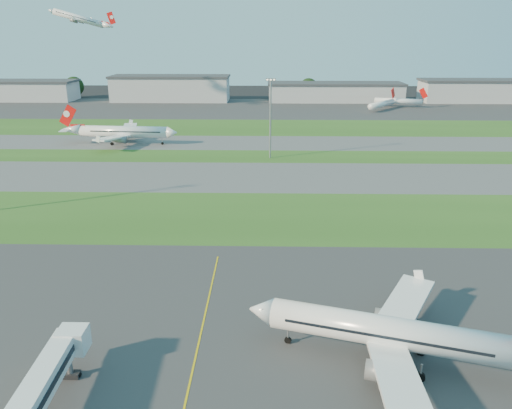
{
  "coord_description": "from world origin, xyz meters",
  "views": [
    {
      "loc": [
        13.95,
        -54.07,
        39.29
      ],
      "look_at": [
        11.85,
        39.79,
        7.0
      ],
      "focal_mm": 35.0,
      "sensor_mm": 36.0,
      "label": 1
    }
  ],
  "objects_px": {
    "mini_jet_far": "(399,101)",
    "mini_jet_near": "(382,104)",
    "airliner_taxiing": "(123,132)",
    "light_mast_centre": "(270,113)",
    "airliner_parked": "(396,334)"
  },
  "relations": [
    {
      "from": "airliner_parked",
      "to": "mini_jet_near",
      "type": "relative_size",
      "value": 1.58
    },
    {
      "from": "airliner_taxiing",
      "to": "light_mast_centre",
      "type": "xyz_separation_m",
      "value": [
        54.73,
        -20.93,
        10.3
      ]
    },
    {
      "from": "airliner_parked",
      "to": "light_mast_centre",
      "type": "relative_size",
      "value": 1.44
    },
    {
      "from": "airliner_taxiing",
      "to": "light_mast_centre",
      "type": "bearing_deg",
      "value": 163.27
    },
    {
      "from": "mini_jet_far",
      "to": "light_mast_centre",
      "type": "distance_m",
      "value": 143.32
    },
    {
      "from": "mini_jet_near",
      "to": "airliner_parked",
      "type": "bearing_deg",
      "value": -153.47
    },
    {
      "from": "airliner_parked",
      "to": "mini_jet_far",
      "type": "xyz_separation_m",
      "value": [
        57.61,
        231.75,
        -0.91
      ]
    },
    {
      "from": "airliner_parked",
      "to": "airliner_taxiing",
      "type": "distance_m",
      "value": 147.3
    },
    {
      "from": "mini_jet_far",
      "to": "mini_jet_near",
      "type": "bearing_deg",
      "value": -118.41
    },
    {
      "from": "airliner_taxiing",
      "to": "light_mast_centre",
      "type": "distance_m",
      "value": 59.49
    },
    {
      "from": "airliner_taxiing",
      "to": "mini_jet_near",
      "type": "xyz_separation_m",
      "value": [
        115.38,
        89.5,
        -1.24
      ]
    },
    {
      "from": "airliner_taxiing",
      "to": "light_mast_centre",
      "type": "relative_size",
      "value": 1.6
    },
    {
      "from": "airliner_taxiing",
      "to": "mini_jet_far",
      "type": "bearing_deg",
      "value": -137.11
    },
    {
      "from": "airliner_taxiing",
      "to": "mini_jet_near",
      "type": "distance_m",
      "value": 146.03
    },
    {
      "from": "mini_jet_near",
      "to": "light_mast_centre",
      "type": "xyz_separation_m",
      "value": [
        -60.66,
        -110.44,
        11.53
      ]
    }
  ]
}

